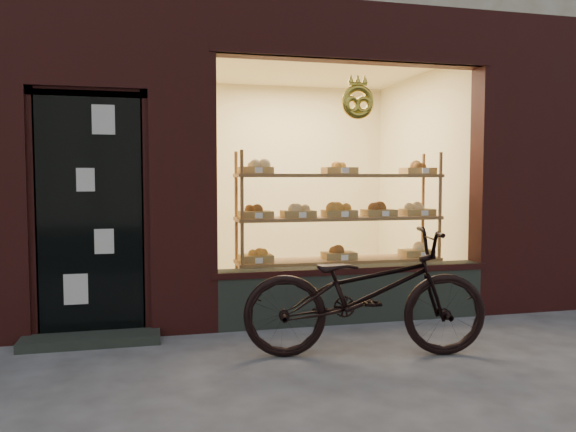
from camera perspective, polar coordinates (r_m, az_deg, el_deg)
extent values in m
plane|color=#424244|center=(3.70, 11.57, -18.76)|extent=(90.00, 90.00, 0.00)
cube|color=black|center=(5.67, 6.57, -7.84)|extent=(2.70, 0.25, 0.55)
cube|color=black|center=(5.19, -19.42, 0.09)|extent=(0.90, 0.04, 2.15)
cube|color=black|center=(5.20, -19.35, -11.75)|extent=(1.15, 0.35, 0.08)
torus|color=gold|center=(5.51, 7.10, 11.43)|extent=(0.33, 0.07, 0.33)
cube|color=brown|center=(6.11, 5.16, -9.14)|extent=(2.20, 0.45, 0.04)
cube|color=brown|center=(6.02, 5.19, -4.50)|extent=(2.20, 0.45, 0.03)
cube|color=brown|center=(5.97, 5.22, -0.22)|extent=(2.20, 0.45, 0.04)
cube|color=brown|center=(5.96, 5.24, 4.10)|extent=(2.20, 0.45, 0.04)
cylinder|color=brown|center=(5.54, -4.68, -2.08)|extent=(0.04, 0.04, 1.70)
cylinder|color=brown|center=(6.23, 15.15, -1.55)|extent=(0.04, 0.04, 1.70)
cylinder|color=brown|center=(5.92, -5.27, -1.71)|extent=(0.04, 0.04, 1.70)
cylinder|color=brown|center=(6.58, 13.52, -1.25)|extent=(0.04, 0.04, 1.70)
cube|color=olive|center=(5.79, -3.30, -4.29)|extent=(0.34, 0.24, 0.07)
sphere|color=#C57726|center=(5.78, -3.30, -3.46)|extent=(0.11, 0.11, 0.11)
cube|color=white|center=(5.61, -2.96, -4.55)|extent=(0.07, 0.01, 0.05)
cube|color=olive|center=(6.01, 5.19, -4.00)|extent=(0.34, 0.24, 0.07)
sphere|color=brown|center=(6.00, 5.20, -3.20)|extent=(0.11, 0.11, 0.11)
cube|color=white|center=(5.84, 5.78, -4.24)|extent=(0.07, 0.01, 0.05)
cube|color=olive|center=(6.36, 12.92, -3.66)|extent=(0.34, 0.24, 0.07)
sphere|color=tan|center=(6.34, 12.93, -2.90)|extent=(0.11, 0.11, 0.11)
cube|color=white|center=(6.19, 13.68, -3.87)|extent=(0.08, 0.01, 0.05)
cube|color=olive|center=(5.74, -3.32, 0.16)|extent=(0.34, 0.24, 0.07)
sphere|color=brown|center=(5.74, -3.32, 1.00)|extent=(0.11, 0.11, 0.11)
cube|color=white|center=(5.56, -2.98, 0.04)|extent=(0.07, 0.01, 0.06)
cube|color=olive|center=(5.84, 1.03, 0.22)|extent=(0.34, 0.24, 0.07)
sphere|color=tan|center=(5.83, 1.03, 1.06)|extent=(0.11, 0.11, 0.11)
cube|color=white|center=(5.66, 1.50, 0.11)|extent=(0.07, 0.01, 0.06)
cube|color=olive|center=(5.97, 5.22, 0.28)|extent=(0.34, 0.24, 0.07)
sphere|color=#C57726|center=(5.96, 5.22, 1.10)|extent=(0.11, 0.11, 0.11)
cube|color=white|center=(5.79, 5.81, 0.18)|extent=(0.07, 0.01, 0.06)
cube|color=olive|center=(6.13, 9.21, 0.34)|extent=(0.34, 0.24, 0.07)
sphere|color=brown|center=(6.12, 9.22, 1.13)|extent=(0.11, 0.11, 0.11)
cube|color=white|center=(5.96, 9.90, 0.24)|extent=(0.07, 0.01, 0.06)
cube|color=olive|center=(6.31, 12.98, 0.39)|extent=(0.34, 0.24, 0.07)
sphere|color=tan|center=(6.31, 12.99, 1.16)|extent=(0.11, 0.11, 0.11)
cube|color=white|center=(6.15, 13.75, 0.29)|extent=(0.08, 0.01, 0.06)
cube|color=olive|center=(5.73, -3.33, 4.65)|extent=(0.34, 0.24, 0.07)
sphere|color=tan|center=(5.73, -3.34, 5.50)|extent=(0.11, 0.11, 0.11)
cube|color=white|center=(5.55, -2.99, 4.68)|extent=(0.07, 0.01, 0.06)
cube|color=olive|center=(5.96, 5.24, 4.61)|extent=(0.34, 0.24, 0.07)
sphere|color=#C57726|center=(5.96, 5.25, 5.43)|extent=(0.11, 0.11, 0.11)
cube|color=white|center=(5.78, 5.84, 4.63)|extent=(0.07, 0.01, 0.06)
cube|color=olive|center=(6.30, 13.04, 4.48)|extent=(0.34, 0.24, 0.07)
sphere|color=brown|center=(6.31, 13.05, 5.25)|extent=(0.11, 0.11, 0.11)
cube|color=white|center=(6.14, 13.81, 4.49)|extent=(0.08, 0.01, 0.06)
imported|color=black|center=(4.55, 7.82, -7.71)|extent=(2.03, 1.03, 1.02)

